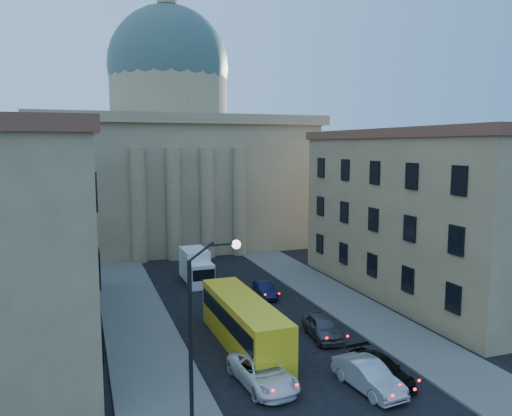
{
  "coord_description": "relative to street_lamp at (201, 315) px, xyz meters",
  "views": [
    {
      "loc": [
        -12.14,
        -14.43,
        13.33
      ],
      "look_at": [
        0.13,
        20.22,
        8.68
      ],
      "focal_mm": 35.0,
      "sensor_mm": 36.0,
      "label": 1
    }
  ],
  "objects": [
    {
      "name": "church",
      "position": [
        6.97,
        47.47,
        6.59
      ],
      "size": [
        68.02,
        28.76,
        36.6
      ],
      "color": "#847251",
      "rests_on": "ground"
    },
    {
      "name": "sidewalk_left",
      "position": [
        -1.53,
        10.0,
        -5.21
      ],
      "size": [
        5.0,
        60.0,
        0.15
      ],
      "primitive_type": "cube",
      "color": "#5D5A55",
      "rests_on": "ground"
    },
    {
      "name": "box_truck",
      "position": [
        5.18,
        24.24,
        -3.8
      ],
      "size": [
        2.34,
        5.75,
        3.14
      ],
      "rotation": [
        0.0,
        0.0,
        0.01
      ],
      "color": "silver",
      "rests_on": "ground"
    },
    {
      "name": "street_lamp",
      "position": [
        0.0,
        0.0,
        0.0
      ],
      "size": [
        2.62,
        0.44,
        8.83
      ],
      "color": "black",
      "rests_on": "ground"
    },
    {
      "name": "building_right",
      "position": [
        23.97,
        14.0,
        2.14
      ],
      "size": [
        11.6,
        26.6,
        14.7
      ],
      "color": "tan",
      "rests_on": "ground"
    },
    {
      "name": "car_right_far",
      "position": [
        10.29,
        7.42,
        -4.51
      ],
      "size": [
        2.33,
        4.72,
        1.55
      ],
      "primitive_type": "imported",
      "rotation": [
        0.0,
        0.0,
        -0.11
      ],
      "color": "#454449",
      "rests_on": "ground"
    },
    {
      "name": "car_right_near",
      "position": [
        9.27,
        -0.07,
        -4.5
      ],
      "size": [
        2.2,
        4.94,
        1.57
      ],
      "primitive_type": "imported",
      "rotation": [
        0.0,
        0.0,
        0.11
      ],
      "color": "#A0A3A7",
      "rests_on": "ground"
    },
    {
      "name": "car_right_distant",
      "position": [
        9.83,
        17.58,
        -4.63
      ],
      "size": [
        1.75,
        4.1,
        1.31
      ],
      "primitive_type": "imported",
      "rotation": [
        0.0,
        0.0,
        -0.09
      ],
      "color": "black",
      "rests_on": "ground"
    },
    {
      "name": "building_left",
      "position": [
        -10.03,
        14.0,
        2.14
      ],
      "size": [
        11.6,
        26.6,
        14.7
      ],
      "color": "tan",
      "rests_on": "ground"
    },
    {
      "name": "car_right_mid",
      "position": [
        10.47,
        0.58,
        -4.6
      ],
      "size": [
        2.31,
        4.89,
        1.38
      ],
      "primitive_type": "imported",
      "rotation": [
        0.0,
        0.0,
        0.08
      ],
      "color": "black",
      "rests_on": "ground"
    },
    {
      "name": "sidewalk_right",
      "position": [
        15.47,
        10.0,
        -5.21
      ],
      "size": [
        5.0,
        60.0,
        0.15
      ],
      "primitive_type": "cube",
      "color": "#5D5A55",
      "rests_on": "ground"
    },
    {
      "name": "city_bus",
      "position": [
        4.67,
        7.83,
        -3.56
      ],
      "size": [
        2.86,
        11.43,
        3.21
      ],
      "rotation": [
        0.0,
        0.0,
        0.02
      ],
      "color": "yellow",
      "rests_on": "ground"
    },
    {
      "name": "car_left_mid",
      "position": [
        3.98,
        2.33,
        -4.53
      ],
      "size": [
        3.0,
        5.63,
        1.51
      ],
      "primitive_type": "imported",
      "rotation": [
        0.0,
        0.0,
        0.1
      ],
      "color": "white",
      "rests_on": "ground"
    }
  ]
}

